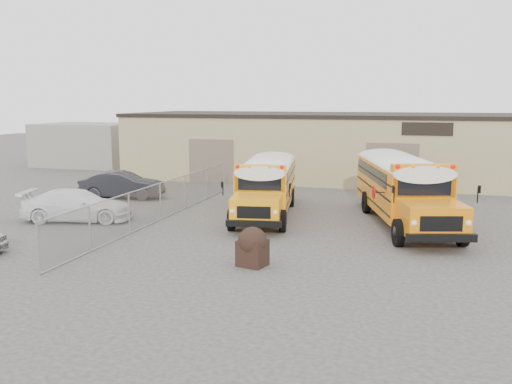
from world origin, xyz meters
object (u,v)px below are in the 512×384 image
(school_bus_right, at_px, (375,167))
(car_white, at_px, (77,205))
(school_bus_left, at_px, (277,168))
(car_dark, at_px, (122,185))
(tarp_bundle, at_px, (252,246))

(school_bus_right, height_order, car_white, school_bus_right)
(school_bus_left, height_order, car_dark, school_bus_left)
(tarp_bundle, xyz_separation_m, car_white, (-10.06, 4.73, 0.04))
(car_dark, bearing_deg, school_bus_left, -76.93)
(tarp_bundle, bearing_deg, school_bus_right, 79.16)
(school_bus_left, height_order, car_white, school_bus_left)
(car_white, xyz_separation_m, car_dark, (-1.08, 6.11, 0.04))
(school_bus_right, distance_m, car_white, 16.51)
(school_bus_left, bearing_deg, tarp_bundle, -78.79)
(school_bus_right, xyz_separation_m, tarp_bundle, (-2.86, -14.95, -1.11))
(school_bus_left, relative_size, tarp_bundle, 7.20)
(car_white, height_order, car_dark, car_dark)
(car_white, relative_size, car_dark, 1.08)
(car_dark, bearing_deg, tarp_bundle, -146.32)
(school_bus_right, height_order, tarp_bundle, school_bus_right)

